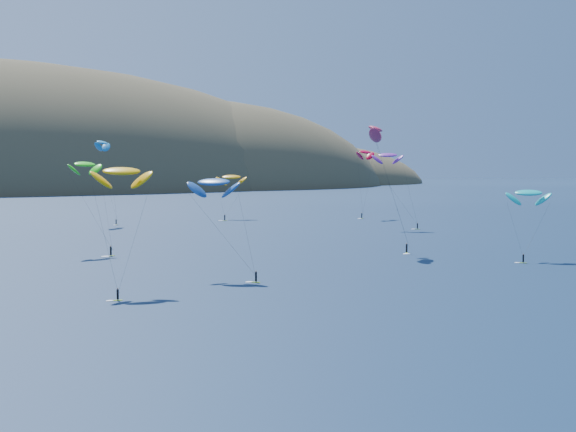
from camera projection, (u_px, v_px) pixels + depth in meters
The scene contains 10 objects.
island at pixel (12, 203), 587.89m from camera, with size 730.00×300.00×210.00m.
kitesurfer_2 at pixel (122, 171), 118.16m from camera, with size 9.11×12.42×19.94m.
kitesurfer_3 at pixel (85, 165), 166.67m from camera, with size 8.26×12.15×20.62m.
kitesurfer_4 at pixel (102, 143), 243.63m from camera, with size 8.68×9.46×27.47m.
kitesurfer_5 at pixel (528, 193), 156.41m from camera, with size 10.79×9.50×15.22m.
kitesurfer_6 at pixel (388, 155), 229.25m from camera, with size 10.40×12.10×23.40m.
kitesurfer_8 at pixel (365, 152), 274.13m from camera, with size 9.55×7.14×24.96m.
kitesurfer_9 at pixel (375, 129), 169.56m from camera, with size 9.20×13.08×28.61m.
kitesurfer_10 at pixel (214, 182), 132.07m from camera, with size 8.90×14.93×18.01m.
kitesurfer_11 at pixel (231, 177), 270.95m from camera, with size 13.06×13.97×16.78m.
Camera 1 is at (-78.68, -47.57, 18.74)m, focal length 50.00 mm.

